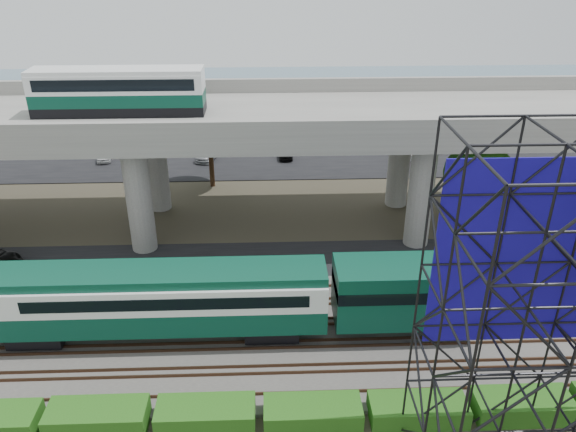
{
  "coord_description": "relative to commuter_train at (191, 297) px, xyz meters",
  "views": [
    {
      "loc": [
        -0.91,
        -23.68,
        20.6
      ],
      "look_at": [
        0.24,
        6.0,
        5.75
      ],
      "focal_mm": 35.0,
      "sensor_mm": 36.0,
      "label": 1
    }
  ],
  "objects": [
    {
      "name": "overpass",
      "position": [
        4.39,
        14.0,
        5.33
      ],
      "size": [
        80.0,
        12.0,
        12.4
      ],
      "color": "#9E9B93",
      "rests_on": "ground"
    },
    {
      "name": "service_road",
      "position": [
        5.22,
        8.5,
        -2.84
      ],
      "size": [
        90.0,
        5.0,
        0.08
      ],
      "primitive_type": "cube",
      "color": "black",
      "rests_on": "ground"
    },
    {
      "name": "ballast_bed",
      "position": [
        5.22,
        0.0,
        -2.78
      ],
      "size": [
        90.0,
        12.0,
        0.2
      ],
      "primitive_type": "cube",
      "color": "slate",
      "rests_on": "ground"
    },
    {
      "name": "parking_lot",
      "position": [
        5.22,
        32.0,
        -2.84
      ],
      "size": [
        90.0,
        18.0,
        0.08
      ],
      "primitive_type": "cube",
      "color": "black",
      "rests_on": "ground"
    },
    {
      "name": "rail_tracks",
      "position": [
        5.22,
        -0.0,
        -2.6
      ],
      "size": [
        90.0,
        9.52,
        0.16
      ],
      "color": "#472D1E",
      "rests_on": "ballast_bed"
    },
    {
      "name": "parked_cars",
      "position": [
        6.53,
        31.51,
        -2.19
      ],
      "size": [
        36.63,
        9.62,
        1.29
      ],
      "color": "white",
      "rests_on": "parking_lot"
    },
    {
      "name": "commuter_train",
      "position": [
        0.0,
        0.0,
        0.0
      ],
      "size": [
        29.3,
        3.06,
        4.3
      ],
      "color": "black",
      "rests_on": "rail_tracks"
    },
    {
      "name": "hedge_strip",
      "position": [
        6.23,
        -6.3,
        -2.32
      ],
      "size": [
        34.6,
        1.8,
        1.2
      ],
      "color": "#1D4F12",
      "rests_on": "ground"
    },
    {
      "name": "harbor_water",
      "position": [
        5.22,
        54.0,
        -2.87
      ],
      "size": [
        140.0,
        40.0,
        0.03
      ],
      "primitive_type": "cube",
      "color": "slate",
      "rests_on": "ground"
    },
    {
      "name": "ground",
      "position": [
        5.22,
        -2.0,
        -2.88
      ],
      "size": [
        140.0,
        140.0,
        0.0
      ],
      "primitive_type": "plane",
      "color": "#474233",
      "rests_on": "ground"
    },
    {
      "name": "scaffold_tower",
      "position": [
        14.82,
        -9.98,
        4.59
      ],
      "size": [
        9.36,
        6.36,
        15.0
      ],
      "color": "black",
      "rests_on": "ground"
    },
    {
      "name": "trees",
      "position": [
        0.55,
        14.17,
        2.69
      ],
      "size": [
        40.94,
        16.94,
        7.69
      ],
      "color": "#382314",
      "rests_on": "ground"
    }
  ]
}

